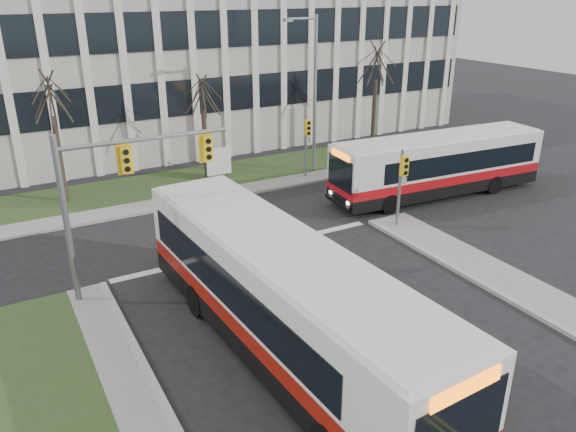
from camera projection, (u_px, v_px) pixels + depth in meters
The scene contains 14 objects.
ground at pixel (360, 347), 17.84m from camera, with size 120.00×120.00×0.00m, color black.
sidewalk_cross at pixel (275, 184), 32.36m from camera, with size 44.00×1.60×0.14m, color #9E9B93.
building_lawn at pixel (254, 171), 34.62m from camera, with size 44.00×5.00×0.12m, color #30491F.
office_building at pixel (182, 53), 42.08m from camera, with size 40.00×16.00×12.00m, color #B3AEA6.
mast_arm_signal at pixel (113, 184), 19.49m from camera, with size 6.11×0.38×6.20m.
signal_pole_near at pixel (402, 178), 25.71m from camera, with size 0.34×0.39×3.80m.
signal_pole_far at pixel (307, 137), 32.59m from camera, with size 0.34×0.39×3.80m.
streetlight at pixel (313, 87), 32.59m from camera, with size 2.15×0.25×9.20m.
directory_sign at pixel (219, 162), 32.67m from camera, with size 1.50×0.12×2.00m.
tree_left at pixel (51, 99), 27.60m from camera, with size 1.80×1.80×7.70m.
tree_mid at pixel (203, 96), 31.61m from camera, with size 1.80×1.80×6.82m.
tree_right at pixel (377, 65), 36.46m from camera, with size 1.80×1.80×8.25m.
bus_main at pixel (282, 302), 16.88m from camera, with size 2.98×13.75×3.67m, color silver, non-canonical shape.
bus_cross at pixel (438, 167), 30.28m from camera, with size 2.64×12.17×3.25m, color silver, non-canonical shape.
Camera 1 is at (-9.27, -11.93, 10.62)m, focal length 35.00 mm.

